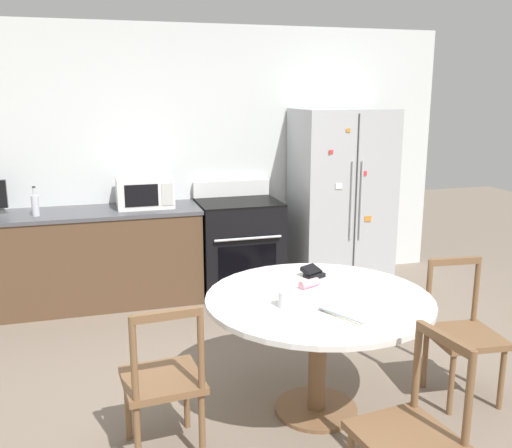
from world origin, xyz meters
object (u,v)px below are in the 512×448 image
object	(u,v)px
oven_range	(239,246)
counter_bottle	(35,205)
dining_chair_near	(410,435)
wallet	(313,273)
dining_chair_right	(462,334)
microwave	(145,192)
dining_chair_left	(163,382)
refrigerator	(341,198)
candle_glass	(286,300)

from	to	relation	value
oven_range	counter_bottle	distance (m)	1.93
dining_chair_near	wallet	world-z (taller)	dining_chair_near
counter_bottle	dining_chair_right	size ratio (longest dim) A/B	0.29
microwave	counter_bottle	bearing A→B (deg)	-172.43
counter_bottle	dining_chair_left	world-z (taller)	counter_bottle
counter_bottle	wallet	world-z (taller)	counter_bottle
wallet	counter_bottle	bearing A→B (deg)	134.98
refrigerator	dining_chair_near	xyz separation A→B (m)	(-1.12, -3.24, -0.46)
refrigerator	dining_chair_right	size ratio (longest dim) A/B	1.99
dining_chair_right	counter_bottle	bearing A→B (deg)	-34.80
dining_chair_left	microwave	bearing A→B (deg)	81.72
counter_bottle	dining_chair_right	xyz separation A→B (m)	(2.73, -2.31, -0.56)
oven_range	microwave	size ratio (longest dim) A/B	2.09
dining_chair_near	dining_chair_right	bearing A→B (deg)	-53.33
dining_chair_left	candle_glass	xyz separation A→B (m)	(0.72, 0.06, 0.37)
dining_chair_near	candle_glass	size ratio (longest dim) A/B	9.57
microwave	dining_chair_left	size ratio (longest dim) A/B	0.57
microwave	candle_glass	size ratio (longest dim) A/B	5.49
counter_bottle	oven_range	bearing A→B (deg)	2.07
refrigerator	candle_glass	size ratio (longest dim) A/B	19.07
dining_chair_near	candle_glass	bearing A→B (deg)	11.61
oven_range	dining_chair_near	bearing A→B (deg)	-90.70
oven_range	dining_chair_right	xyz separation A→B (m)	(0.88, -2.38, -0.03)
dining_chair_near	candle_glass	xyz separation A→B (m)	(-0.30, 0.87, 0.37)
oven_range	dining_chair_right	world-z (taller)	oven_range
oven_range	dining_chair_left	bearing A→B (deg)	-113.40
oven_range	microwave	world-z (taller)	microwave
dining_chair_right	wallet	world-z (taller)	dining_chair_right
dining_chair_left	candle_glass	bearing A→B (deg)	0.57
refrigerator	dining_chair_right	world-z (taller)	refrigerator
dining_chair_left	oven_range	bearing A→B (deg)	62.20
microwave	candle_glass	bearing A→B (deg)	-77.34
microwave	dining_chair_left	distance (m)	2.60
refrigerator	dining_chair_near	size ratio (longest dim) A/B	1.99
counter_bottle	dining_chair_left	distance (m)	2.58
oven_range	candle_glass	world-z (taller)	oven_range
oven_range	dining_chair_left	distance (m)	2.68
dining_chair_right	dining_chair_near	bearing A→B (deg)	49.53
dining_chair_right	wallet	bearing A→B (deg)	-21.94
oven_range	dining_chair_right	distance (m)	2.54
dining_chair_near	oven_range	bearing A→B (deg)	-8.10
wallet	dining_chair_right	bearing A→B (deg)	-27.40
dining_chair_left	refrigerator	bearing A→B (deg)	44.24
oven_range	microwave	bearing A→B (deg)	176.11
refrigerator	oven_range	size ratio (longest dim) A/B	1.66
dining_chair_near	dining_chair_left	size ratio (longest dim) A/B	1.00
oven_range	counter_bottle	bearing A→B (deg)	-177.93
counter_bottle	dining_chair_right	bearing A→B (deg)	-40.27
candle_glass	wallet	xyz separation A→B (m)	(0.35, 0.47, -0.01)
oven_range	candle_glass	xyz separation A→B (m)	(-0.34, -2.39, 0.33)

